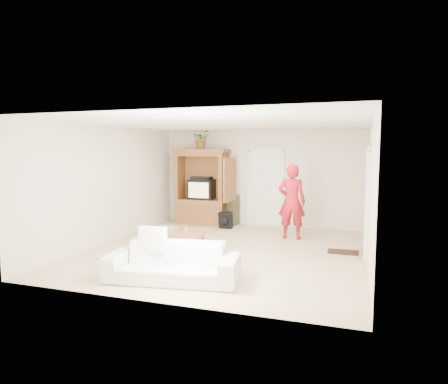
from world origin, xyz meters
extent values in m
plane|color=tan|center=(0.00, 0.00, 0.00)|extent=(6.00, 6.00, 0.00)
plane|color=white|center=(0.00, 0.00, 2.60)|extent=(6.00, 6.00, 0.00)
plane|color=silver|center=(0.00, 3.00, 1.30)|extent=(5.50, 0.00, 5.50)
plane|color=silver|center=(0.00, -3.00, 1.30)|extent=(5.50, 0.00, 5.50)
plane|color=silver|center=(-2.75, 0.00, 1.30)|extent=(0.00, 6.00, 6.00)
plane|color=silver|center=(2.75, 0.00, 1.30)|extent=(0.00, 6.00, 6.00)
cube|color=#98592F|center=(-1.60, 2.65, 0.35)|extent=(1.40, 0.60, 0.70)
cube|color=#98592F|center=(-2.25, 2.65, 1.30)|extent=(0.10, 0.60, 1.20)
cube|color=#98592F|center=(-0.95, 2.65, 1.30)|extent=(0.10, 0.60, 1.20)
cube|color=#98592F|center=(-1.60, 2.92, 1.30)|extent=(1.40, 0.06, 1.20)
cube|color=#98592F|center=(-1.60, 2.65, 1.95)|extent=(1.40, 0.60, 0.10)
cube|color=#98592F|center=(-1.60, 2.65, 2.05)|extent=(1.52, 0.68, 0.10)
cube|color=#98592F|center=(-0.62, 2.18, 1.30)|extent=(0.16, 0.67, 1.15)
cube|color=black|center=(-1.60, 2.68, 0.97)|extent=(0.70, 0.52, 0.55)
cube|color=tan|center=(-1.60, 2.41, 0.98)|extent=(0.58, 0.02, 0.42)
cube|color=black|center=(-1.60, 2.65, 1.29)|extent=(0.55, 0.35, 0.08)
cube|color=brown|center=(-1.60, 2.37, 0.45)|extent=(1.19, 0.03, 0.25)
cube|color=white|center=(0.15, 2.97, 1.02)|extent=(0.85, 0.05, 2.04)
cube|color=black|center=(2.73, 0.60, 1.02)|extent=(0.05, 0.90, 2.04)
cube|color=black|center=(2.73, 1.90, 1.60)|extent=(0.03, 0.60, 0.48)
cube|color=#382316|center=(2.30, 0.60, 0.01)|extent=(0.60, 0.40, 0.02)
imported|color=#4C7238|center=(-1.60, 2.63, 2.36)|extent=(0.60, 0.58, 0.52)
imported|color=#A91623|center=(1.10, 1.55, 0.88)|extent=(0.64, 0.43, 1.75)
imported|color=silver|center=(-0.20, -2.11, 0.30)|extent=(2.18, 1.12, 0.61)
cube|color=brown|center=(-0.94, -0.30, 0.37)|extent=(1.17, 0.82, 0.06)
cube|color=brown|center=(-1.34, -0.62, 0.17)|extent=(0.07, 0.07, 0.34)
cube|color=brown|center=(-1.44, -0.19, 0.17)|extent=(0.07, 0.07, 0.34)
cube|color=brown|center=(-0.43, -0.40, 0.17)|extent=(0.07, 0.07, 0.34)
cube|color=brown|center=(-0.54, 0.03, 0.17)|extent=(0.07, 0.07, 0.34)
cube|color=#C84285|center=(-1.21, -0.30, 0.44)|extent=(0.39, 0.29, 0.08)
cylinder|color=tan|center=(-0.79, -0.25, 0.45)|extent=(0.08, 0.08, 0.10)
camera|label=1|loc=(2.53, -7.68, 2.07)|focal=32.00mm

